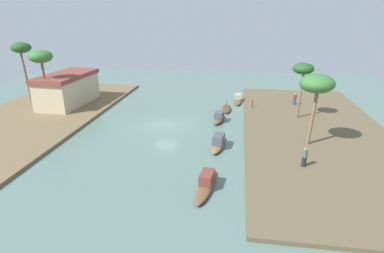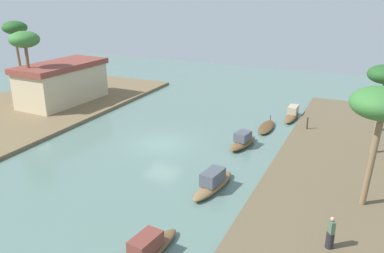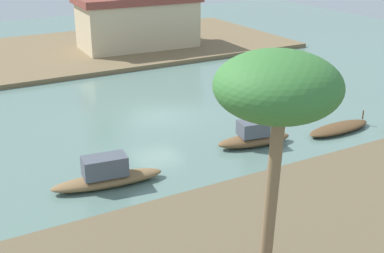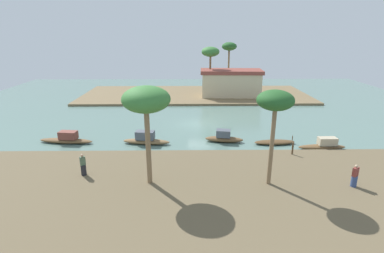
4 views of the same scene
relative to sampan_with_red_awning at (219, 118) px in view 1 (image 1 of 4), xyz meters
The scene contains 16 objects.
river_water 6.33m from the sampan_with_red_awning, 109.92° to the left, with size 68.73×68.73×0.00m, color slate.
riverbank_left 10.54m from the sampan_with_red_awning, 101.78° to the right, with size 36.22×14.83×0.31m, color brown.
riverbank_right 22.30m from the sampan_with_red_awning, 95.54° to the left, with size 36.22×14.83×0.31m, color brown.
sampan_with_red_awning is the anchor object (origin of this frame).
sampan_foreground 14.89m from the sampan_with_red_awning, behind, with size 5.28×1.70×1.16m.
sampan_midstream 7.38m from the sampan_with_red_awning, behind, with size 4.53×1.60×1.25m.
sampan_downstream_large 4.76m from the sampan_with_red_awning, ahead, with size 3.88×1.35×0.78m.
sampan_with_tall_canopy 8.96m from the sampan_with_red_awning, 13.31° to the right, with size 4.26×0.99×1.10m.
person_on_near_bank 12.17m from the sampan_with_red_awning, 51.86° to the right, with size 0.53×0.53×1.55m.
person_by_mooring 13.27m from the sampan_with_red_awning, 145.18° to the right, with size 0.51×0.51×1.60m.
mooring_post 6.59m from the sampan_with_red_awning, 36.96° to the right, with size 0.14×0.14×1.03m, color #4C3823.
palm_tree_left_near 12.11m from the sampan_with_red_awning, 124.10° to the right, with size 3.06×3.06×6.64m.
palm_tree_left_far 10.84m from the sampan_with_red_awning, 77.79° to the right, with size 2.34×2.34×6.40m.
palm_tree_right_tall 22.45m from the sampan_with_red_awning, 89.57° to the left, with size 2.80×2.80×7.51m.
palm_tree_right_short 27.63m from the sampan_with_red_awning, 81.98° to the left, with size 2.55×2.55×8.01m.
riverside_building 20.84m from the sampan_with_red_awning, 80.63° to the left, with size 9.72×5.07×4.08m.
Camera 1 is at (-32.69, -7.93, 12.13)m, focal length 29.47 mm.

